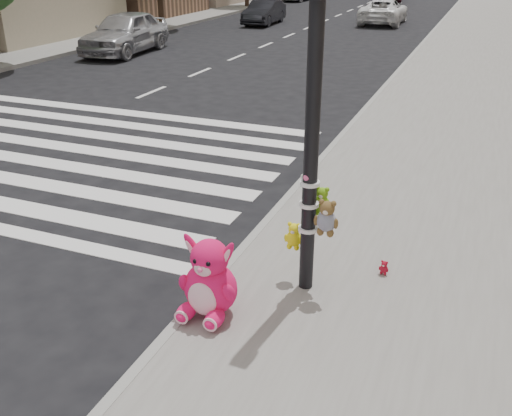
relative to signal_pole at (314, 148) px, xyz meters
The scene contains 10 objects.
ground 3.68m from the signal_pole, 145.44° to the right, with size 120.00×120.00×0.00m, color black.
sidewalk_far 24.37m from the signal_pole, 131.54° to the left, with size 6.00×80.00×0.14m, color slate.
curb_edge 8.45m from the signal_pole, 97.45° to the left, with size 0.12×80.00×0.15m, color gray.
crosswalk 8.10m from the signal_pole, 154.52° to the left, with size 11.00×6.00×0.01m, color silver, non-canonical shape.
signal_pole is the anchor object (origin of this frame).
pink_bunny 1.80m from the signal_pole, 132.34° to the right, with size 0.65×0.67×0.92m.
red_teddy 1.88m from the signal_pole, 37.35° to the left, with size 0.13×0.09×0.18m, color #AD1126, non-canonical shape.
car_silver_far 17.64m from the signal_pole, 130.33° to the left, with size 1.83×4.56×1.55m, color #AFB0B4.
car_dark_far 25.57m from the signal_pole, 112.29° to the left, with size 1.30×3.72×1.23m, color black.
car_white_near 26.47m from the signal_pole, 98.57° to the left, with size 2.08×4.51×1.25m, color white.
Camera 1 is at (4.18, -3.69, 3.76)m, focal length 40.00 mm.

